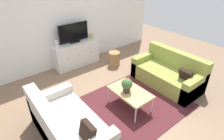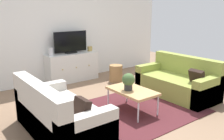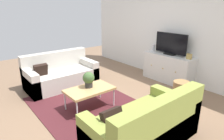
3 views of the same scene
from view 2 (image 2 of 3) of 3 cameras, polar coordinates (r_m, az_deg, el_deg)
The scene contains 12 objects.
ground_plane at distance 4.67m, azimuth 3.17°, elevation -9.06°, with size 10.00×10.00×0.00m, color #84664C.
wall_back at distance 6.47m, azimuth -11.61°, elevation 9.54°, with size 6.40×0.12×2.70m, color white.
area_rug at distance 4.57m, azimuth 4.40°, elevation -9.57°, with size 2.50×1.90×0.01m, color #4C1E23.
couch_left_side at distance 3.78m, azimuth -12.89°, elevation -10.65°, with size 0.86×1.70×0.84m.
couch_right_side at distance 5.50m, azimuth 15.45°, elevation -2.84°, with size 0.86×1.70×0.84m.
coffee_table at distance 4.44m, azimuth 4.76°, elevation -5.01°, with size 0.55×0.91×0.42m.
potted_plant at distance 4.35m, azimuth 3.86°, elevation -2.54°, with size 0.23×0.23×0.31m.
tv_console at distance 6.41m, azimuth -9.35°, elevation 0.68°, with size 1.35×0.47×0.73m.
flat_screen_tv at distance 6.31m, azimuth -9.67°, elevation 6.39°, with size 0.90×0.16×0.56m.
glass_vase at distance 6.09m, azimuth -14.13°, elevation 4.14°, with size 0.11×0.11×0.19m, color silver.
mantel_clock at distance 6.60m, azimuth -5.23°, elevation 4.99°, with size 0.11×0.07×0.13m, color tan.
wicker_basket at distance 6.30m, azimuth 0.92°, elevation -0.77°, with size 0.34×0.34×0.43m, color #9E7547.
Camera 2 is at (-2.79, -3.26, 1.84)m, focal length 39.02 mm.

